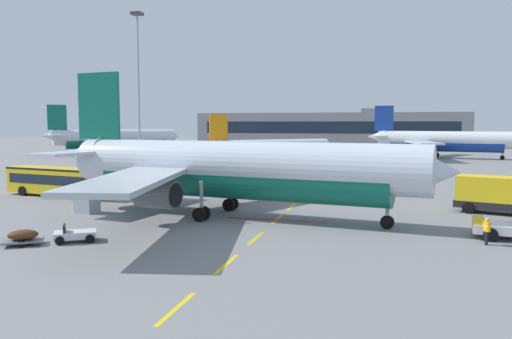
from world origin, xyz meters
TOP-DOWN VIEW (x-y plane):
  - apron_paint_markings at (18.00, 38.59)m, footprint 8.00×97.66m
  - airliner_foreground at (14.17, 22.57)m, footprint 34.77×34.21m
  - airliner_mid_left at (38.27, 100.95)m, footprint 32.88×32.30m
  - airliner_far_center at (-38.59, 96.80)m, footprint 29.27×27.68m
  - airliner_far_right at (5.94, 73.91)m, footprint 23.22×21.41m
  - apron_shuttle_bus at (-7.06, 29.42)m, footprint 12.32×5.03m
  - catering_truck at (35.48, 29.40)m, footprint 7.40×4.44m
  - baggage_train at (4.29, 9.88)m, footprint 8.07×5.79m
  - ground_crew_worker at (32.57, 17.10)m, footprint 0.41×0.67m
  - uld_cargo_container at (1.58, 21.31)m, footprint 1.75×1.72m
  - apron_light_mast_near at (-16.47, 66.75)m, footprint 1.80×1.80m
  - terminal_satellite at (6.95, 167.77)m, footprint 92.22×23.34m

SIDE VIEW (x-z plane):
  - apron_paint_markings at x=18.00m, z-range 0.00..0.01m
  - baggage_train at x=4.29m, z-range -0.05..1.09m
  - uld_cargo_container at x=1.58m, z-range 0.00..1.60m
  - ground_crew_worker at x=32.57m, z-range 0.13..1.86m
  - catering_truck at x=35.48m, z-range 0.08..3.22m
  - apron_shuttle_bus at x=-7.06m, z-range 0.25..3.25m
  - airliner_far_right at x=5.94m, z-range -1.62..7.57m
  - airliner_mid_left at x=38.27m, z-range -2.04..9.52m
  - airliner_far_center at x=-38.59m, z-range -2.10..9.79m
  - airliner_foreground at x=14.17m, z-range -2.15..10.05m
  - terminal_satellite at x=6.95m, z-range -0.79..11.95m
  - apron_light_mast_near at x=-16.47m, z-range 3.13..30.10m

